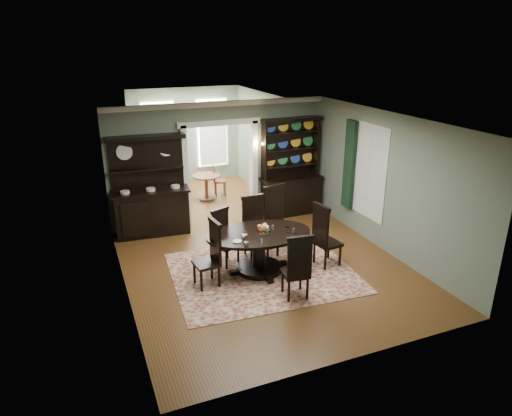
{
  "coord_description": "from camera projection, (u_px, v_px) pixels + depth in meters",
  "views": [
    {
      "loc": [
        -3.3,
        -7.55,
        4.4
      ],
      "look_at": [
        -0.0,
        0.6,
        1.12
      ],
      "focal_mm": 32.0,
      "sensor_mm": 36.0,
      "label": 1
    }
  ],
  "objects": [
    {
      "name": "chair_far_mid",
      "position": [
        254.0,
        225.0,
        9.65
      ],
      "size": [
        0.51,
        0.47,
        1.33
      ],
      "rotation": [
        0.0,
        0.0,
        3.15
      ],
      "color": "black",
      "rests_on": "rug"
    },
    {
      "name": "parlor_table",
      "position": [
        206.0,
        184.0,
        13.07
      ],
      "size": [
        0.8,
        0.8,
        0.74
      ],
      "color": "brown",
      "rests_on": "parlor_floor"
    },
    {
      "name": "room",
      "position": [
        267.0,
        195.0,
        8.74
      ],
      "size": [
        5.51,
        6.01,
        3.01
      ],
      "color": "brown",
      "rests_on": "ground"
    },
    {
      "name": "dining_table",
      "position": [
        259.0,
        244.0,
        9.01
      ],
      "size": [
        2.2,
        2.1,
        0.83
      ],
      "rotation": [
        0.0,
        0.0,
        -0.09
      ],
      "color": "black",
      "rests_on": "rug"
    },
    {
      "name": "chair_end_left",
      "position": [
        211.0,
        252.0,
        8.47
      ],
      "size": [
        0.5,
        0.52,
        1.28
      ],
      "rotation": [
        0.0,
        0.0,
        1.68
      ],
      "color": "black",
      "rests_on": "rug"
    },
    {
      "name": "centerpiece",
      "position": [
        264.0,
        231.0,
        8.84
      ],
      "size": [
        1.29,
        0.83,
        0.21
      ],
      "color": "silver",
      "rests_on": "dining_table"
    },
    {
      "name": "chair_near",
      "position": [
        298.0,
        266.0,
        7.98
      ],
      "size": [
        0.52,
        0.49,
        1.26
      ],
      "rotation": [
        0.0,
        0.0,
        -0.12
      ],
      "color": "black",
      "rests_on": "rug"
    },
    {
      "name": "doorway_trim",
      "position": [
        220.0,
        158.0,
        11.29
      ],
      "size": [
        2.08,
        0.25,
        2.57
      ],
      "color": "silver",
      "rests_on": "floor"
    },
    {
      "name": "chair_far_right",
      "position": [
        276.0,
        216.0,
        9.91
      ],
      "size": [
        0.64,
        0.61,
        1.45
      ],
      "rotation": [
        0.0,
        0.0,
        3.36
      ],
      "color": "black",
      "rests_on": "rug"
    },
    {
      "name": "parlor_chair_right",
      "position": [
        218.0,
        179.0,
        13.43
      ],
      "size": [
        0.41,
        0.4,
        0.93
      ],
      "rotation": [
        0.0,
        0.0,
        -1.74
      ],
      "color": "brown",
      "rests_on": "parlor_floor"
    },
    {
      "name": "parlor",
      "position": [
        194.0,
        142.0,
        13.53
      ],
      "size": [
        3.51,
        3.5,
        3.01
      ],
      "color": "brown",
      "rests_on": "ground"
    },
    {
      "name": "chair_far_left",
      "position": [
        223.0,
        235.0,
        9.32
      ],
      "size": [
        0.57,
        0.55,
        1.18
      ],
      "rotation": [
        0.0,
        0.0,
        3.56
      ],
      "color": "black",
      "rests_on": "rug"
    },
    {
      "name": "right_window",
      "position": [
        359.0,
        168.0,
        10.45
      ],
      "size": [
        0.15,
        1.47,
        2.12
      ],
      "color": "white",
      "rests_on": "wall_right"
    },
    {
      "name": "parlor_chair_left",
      "position": [
        181.0,
        181.0,
        13.13
      ],
      "size": [
        0.49,
        0.48,
        1.02
      ],
      "rotation": [
        0.0,
        0.0,
        1.98
      ],
      "color": "brown",
      "rests_on": "parlor_floor"
    },
    {
      "name": "rug",
      "position": [
        263.0,
        272.0,
        9.11
      ],
      "size": [
        3.71,
        3.09,
        0.01
      ],
      "primitive_type": "cube",
      "rotation": [
        0.0,
        0.0,
        -0.07
      ],
      "color": "maroon",
      "rests_on": "floor"
    },
    {
      "name": "welsh_dresser",
      "position": [
        291.0,
        180.0,
        11.95
      ],
      "size": [
        1.63,
        0.63,
        2.53
      ],
      "rotation": [
        0.0,
        0.0,
        0.02
      ],
      "color": "black",
      "rests_on": "floor"
    },
    {
      "name": "chair_end_right",
      "position": [
        324.0,
        234.0,
        9.16
      ],
      "size": [
        0.53,
        0.55,
        1.35
      ],
      "rotation": [
        0.0,
        0.0,
        -1.44
      ],
      "color": "black",
      "rests_on": "rug"
    },
    {
      "name": "wall_sconce",
      "position": [
        258.0,
        145.0,
        11.4
      ],
      "size": [
        0.27,
        0.21,
        0.21
      ],
      "color": "gold",
      "rests_on": "back_wall_right"
    },
    {
      "name": "sideboard",
      "position": [
        151.0,
        201.0,
        10.7
      ],
      "size": [
        1.82,
        0.75,
        2.35
      ],
      "rotation": [
        0.0,
        0.0,
        -0.07
      ],
      "color": "black",
      "rests_on": "floor"
    }
  ]
}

